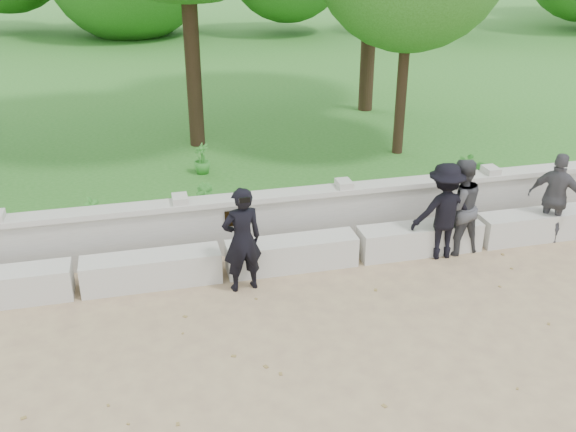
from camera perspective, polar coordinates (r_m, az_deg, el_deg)
name	(u,v)px	position (r m, az deg, el deg)	size (l,w,h in m)	color
ground	(249,354)	(7.68, -3.52, -12.17)	(80.00, 80.00, 0.00)	tan
lawn	(165,81)	(20.59, -10.87, 11.69)	(40.00, 22.00, 0.25)	#24641C
concrete_bench	(224,261)	(9.15, -5.75, -4.04)	(11.90, 0.45, 0.45)	beige
parapet_wall	(216,226)	(9.66, -6.43, -0.85)	(12.50, 0.35, 0.90)	#BAB8B0
man_main	(242,240)	(8.57, -4.11, -2.11)	(0.59, 0.54, 1.50)	black
visitor_left	(459,207)	(9.88, 14.97, 0.81)	(0.79, 0.65, 1.49)	#3B3C40
visitor_mid	(444,211)	(9.68, 13.69, 0.43)	(0.97, 0.57, 1.48)	black
visitor_right	(556,198)	(10.75, 22.72, 1.49)	(0.83, 0.86, 1.44)	#46454B
shrub_a	(94,214)	(10.24, -16.86, 0.15)	(0.30, 0.20, 0.57)	#34832C
shrub_b	(205,203)	(10.25, -7.37, 1.19)	(0.33, 0.27, 0.60)	#34832C
shrub_c	(475,176)	(11.67, 16.31, 3.44)	(0.58, 0.50, 0.64)	#34832C
shrub_d	(202,159)	(12.24, -7.66, 5.08)	(0.33, 0.29, 0.58)	#34832C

